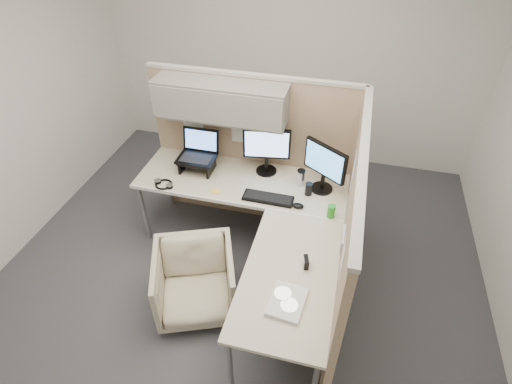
% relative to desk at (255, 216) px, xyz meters
% --- Properties ---
extents(ground, '(4.50, 4.50, 0.00)m').
position_rel_desk_xyz_m(ground, '(-0.12, -0.13, -0.69)').
color(ground, '#39383E').
rests_on(ground, ground).
extents(partition_back, '(2.00, 0.36, 1.63)m').
position_rel_desk_xyz_m(partition_back, '(-0.34, 0.70, 0.41)').
color(partition_back, tan).
rests_on(partition_back, ground).
extents(partition_right, '(0.07, 2.03, 1.63)m').
position_rel_desk_xyz_m(partition_right, '(0.78, -0.19, 0.13)').
color(partition_right, tan).
rests_on(partition_right, ground).
extents(desk, '(2.00, 1.98, 0.73)m').
position_rel_desk_xyz_m(desk, '(0.00, 0.00, 0.00)').
color(desk, beige).
rests_on(desk, ground).
extents(office_chair, '(0.83, 0.81, 0.67)m').
position_rel_desk_xyz_m(office_chair, '(-0.39, -0.52, -0.35)').
color(office_chair, beige).
rests_on(office_chair, ground).
extents(monitor_left, '(0.44, 0.20, 0.47)m').
position_rel_desk_xyz_m(monitor_left, '(-0.04, 0.60, 0.32)').
color(monitor_left, black).
rests_on(monitor_left, desk).
extents(monitor_right, '(0.39, 0.27, 0.47)m').
position_rel_desk_xyz_m(monitor_right, '(0.51, 0.46, 0.32)').
color(monitor_right, black).
rests_on(monitor_right, desk).
extents(laptop_station, '(0.36, 0.31, 0.37)m').
position_rel_desk_xyz_m(laptop_station, '(-0.70, 0.49, 0.19)').
color(laptop_station, black).
rests_on(laptop_station, desk).
extents(keyboard, '(0.45, 0.16, 0.02)m').
position_rel_desk_xyz_m(keyboard, '(0.07, 0.19, 0.05)').
color(keyboard, black).
rests_on(keyboard, desk).
extents(mouse, '(0.10, 0.07, 0.04)m').
position_rel_desk_xyz_m(mouse, '(0.34, 0.15, 0.06)').
color(mouse, black).
rests_on(mouse, desk).
extents(travel_mug, '(0.08, 0.08, 0.16)m').
position_rel_desk_xyz_m(travel_mug, '(0.31, 0.48, 0.12)').
color(travel_mug, silver).
rests_on(travel_mug, desk).
extents(soda_can_green, '(0.07, 0.07, 0.12)m').
position_rel_desk_xyz_m(soda_can_green, '(0.63, 0.10, 0.10)').
color(soda_can_green, '#268C1E').
rests_on(soda_can_green, desk).
extents(soda_can_silver, '(0.07, 0.07, 0.12)m').
position_rel_desk_xyz_m(soda_can_silver, '(0.40, 0.35, 0.10)').
color(soda_can_silver, black).
rests_on(soda_can_silver, desk).
extents(sticky_note_c, '(0.10, 0.10, 0.01)m').
position_rel_desk_xyz_m(sticky_note_c, '(-0.58, 0.45, 0.05)').
color(sticky_note_c, yellow).
rests_on(sticky_note_c, desk).
extents(sticky_note_a, '(0.09, 0.09, 0.01)m').
position_rel_desk_xyz_m(sticky_note_a, '(-0.42, 0.18, 0.05)').
color(sticky_note_a, yellow).
rests_on(sticky_note_a, desk).
extents(headphones, '(0.20, 0.20, 0.03)m').
position_rel_desk_xyz_m(headphones, '(-0.92, 0.15, 0.06)').
color(headphones, black).
rests_on(headphones, desk).
extents(paper_stack, '(0.26, 0.31, 0.03)m').
position_rel_desk_xyz_m(paper_stack, '(0.44, -0.84, 0.06)').
color(paper_stack, white).
rests_on(paper_stack, desk).
extents(desk_clock, '(0.06, 0.09, 0.08)m').
position_rel_desk_xyz_m(desk_clock, '(0.51, -0.48, 0.09)').
color(desk_clock, black).
rests_on(desk_clock, desk).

